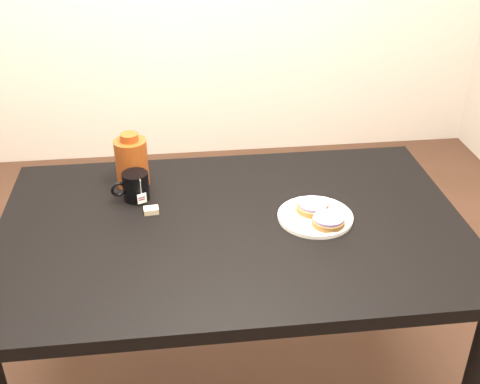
# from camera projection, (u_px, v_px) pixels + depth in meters

# --- Properties ---
(table) EXTENTS (1.40, 0.90, 0.75)m
(table) POSITION_uv_depth(u_px,v_px,m) (233.00, 247.00, 1.84)
(table) COLOR black
(table) RESTS_ON ground_plane
(plate) EXTENTS (0.23, 0.23, 0.02)m
(plate) POSITION_uv_depth(u_px,v_px,m) (315.00, 216.00, 1.82)
(plate) COLOR white
(plate) RESTS_ON table
(bagel_back) EXTENTS (0.11, 0.11, 0.03)m
(bagel_back) POSITION_uv_depth(u_px,v_px,m) (313.00, 207.00, 1.84)
(bagel_back) COLOR brown
(bagel_back) RESTS_ON plate
(bagel_front) EXTENTS (0.10, 0.10, 0.03)m
(bagel_front) POSITION_uv_depth(u_px,v_px,m) (328.00, 221.00, 1.77)
(bagel_front) COLOR brown
(bagel_front) RESTS_ON plate
(mug) EXTENTS (0.13, 0.11, 0.09)m
(mug) POSITION_uv_depth(u_px,v_px,m) (135.00, 186.00, 1.90)
(mug) COLOR black
(mug) RESTS_ON table
(teabag_pouch) EXTENTS (0.05, 0.04, 0.02)m
(teabag_pouch) POSITION_uv_depth(u_px,v_px,m) (151.00, 210.00, 1.85)
(teabag_pouch) COLOR #C6B793
(teabag_pouch) RESTS_ON table
(bagel_package) EXTENTS (0.12, 0.12, 0.18)m
(bagel_package) POSITION_uv_depth(u_px,v_px,m) (132.00, 162.00, 1.97)
(bagel_package) COLOR #62250C
(bagel_package) RESTS_ON table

